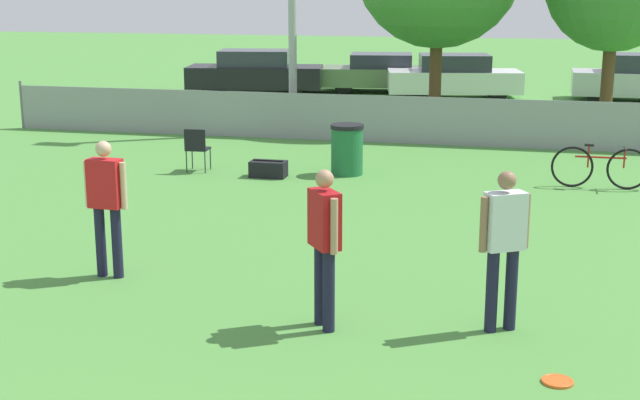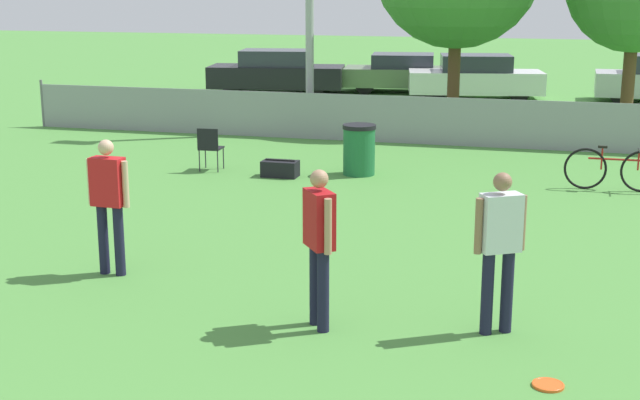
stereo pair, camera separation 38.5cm
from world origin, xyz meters
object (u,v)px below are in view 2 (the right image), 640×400
bicycle_sideline (614,169)px  gear_bag_sideline (280,169)px  player_thrower_red (109,197)px  parked_car_white (475,77)px  folding_chair_sideline (210,146)px  parked_car_dark (277,72)px  trash_bin (359,150)px  player_defender_red (319,237)px  parked_car_olive (403,73)px  frisbee_disc (548,385)px  player_receiver_white (500,241)px

bicycle_sideline → gear_bag_sideline: size_ratio=2.50×
player_thrower_red → gear_bag_sideline: player_thrower_red is taller
parked_car_white → player_thrower_red: bearing=-108.9°
folding_chair_sideline → player_thrower_red: bearing=97.2°
bicycle_sideline → parked_car_dark: (-10.39, 12.47, 0.30)m
player_thrower_red → bicycle_sideline: size_ratio=1.01×
folding_chair_sideline → trash_bin: trash_bin is taller
gear_bag_sideline → bicycle_sideline: bearing=4.1°
folding_chair_sideline → bicycle_sideline: bearing=178.3°
player_defender_red → parked_car_white: player_defender_red is taller
bicycle_sideline → player_defender_red: bearing=-114.0°
player_thrower_red → parked_car_white: size_ratio=0.39×
gear_bag_sideline → parked_car_white: (2.42, 12.94, 0.53)m
player_defender_red → parked_car_dark: (-7.04, 20.17, -0.32)m
parked_car_olive → frisbee_disc: bearing=-84.5°
player_defender_red → bicycle_sideline: bearing=119.9°
folding_chair_sideline → bicycle_sideline: (7.63, 0.29, -0.12)m
player_thrower_red → parked_car_olive: size_ratio=0.42×
player_defender_red → frisbee_disc: player_defender_red is taller
frisbee_disc → parked_car_white: 21.23m
gear_bag_sideline → parked_car_olive: size_ratio=0.17×
gear_bag_sideline → parked_car_dark: (-4.27, 12.91, 0.54)m
trash_bin → parked_car_olive: size_ratio=0.23×
frisbee_disc → trash_bin: trash_bin is taller
parked_car_olive → trash_bin: bearing=-91.4°
player_receiver_white → folding_chair_sideline: (-6.13, 7.06, -0.51)m
parked_car_white → gear_bag_sideline: bearing=-111.5°
trash_bin → player_thrower_red: bearing=-103.9°
bicycle_sideline → gear_bag_sideline: 6.14m
player_defender_red → bicycle_sideline: player_defender_red is taller
gear_bag_sideline → player_defender_red: bearing=-69.1°
bicycle_sideline → player_thrower_red: bearing=-134.4°
bicycle_sideline → parked_car_dark: bearing=129.3°
player_thrower_red → parked_car_dark: player_thrower_red is taller
player_thrower_red → bicycle_sideline: 9.23m
player_thrower_red → parked_car_dark: size_ratio=0.37×
gear_bag_sideline → parked_car_dark: parked_car_dark is taller
gear_bag_sideline → parked_car_white: parked_car_white is taller
player_defender_red → gear_bag_sideline: bearing=164.3°
player_receiver_white → parked_car_white: 19.96m
frisbee_disc → folding_chair_sideline: size_ratio=0.34×
bicycle_sideline → trash_bin: 4.71m
bicycle_sideline → trash_bin: size_ratio=1.76×
parked_car_olive → gear_bag_sideline: bearing=-97.3°
parked_car_dark → parked_car_white: size_ratio=1.06×
trash_bin → parked_car_dark: bearing=114.8°
player_receiver_white → player_thrower_red: size_ratio=1.00×
trash_bin → parked_car_olive: (-1.58, 13.60, 0.15)m
player_thrower_red → player_receiver_white: bearing=-5.6°
frisbee_disc → folding_chair_sideline: bearing=129.1°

